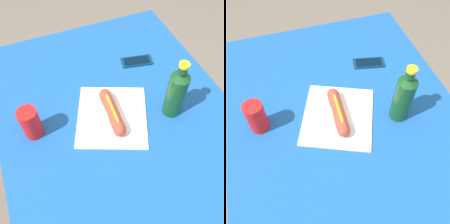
% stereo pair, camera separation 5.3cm
% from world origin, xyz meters
% --- Properties ---
extents(ground_plane, '(6.00, 6.00, 0.00)m').
position_xyz_m(ground_plane, '(0.00, 0.00, 0.00)').
color(ground_plane, '#6B6056').
rests_on(ground_plane, ground).
extents(dining_table, '(1.24, 0.93, 0.75)m').
position_xyz_m(dining_table, '(0.00, 0.00, 0.63)').
color(dining_table, brown).
rests_on(dining_table, ground).
extents(paper_wrapper, '(0.38, 0.37, 0.01)m').
position_xyz_m(paper_wrapper, '(0.01, 0.02, 0.75)').
color(paper_wrapper, white).
rests_on(paper_wrapper, dining_table).
extents(hot_dog, '(0.23, 0.07, 0.05)m').
position_xyz_m(hot_dog, '(0.01, 0.02, 0.78)').
color(hot_dog, '#E5BC75').
rests_on(hot_dog, paper_wrapper).
extents(cell_phone, '(0.09, 0.15, 0.01)m').
position_xyz_m(cell_phone, '(0.26, -0.20, 0.75)').
color(cell_phone, '#0A2D4C').
rests_on(cell_phone, dining_table).
extents(soda_bottle, '(0.07, 0.07, 0.26)m').
position_xyz_m(soda_bottle, '(-0.05, -0.21, 0.86)').
color(soda_bottle, '#14471E').
rests_on(soda_bottle, dining_table).
extents(drinking_cup, '(0.07, 0.07, 0.13)m').
position_xyz_m(drinking_cup, '(0.06, 0.33, 0.81)').
color(drinking_cup, red).
rests_on(drinking_cup, dining_table).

